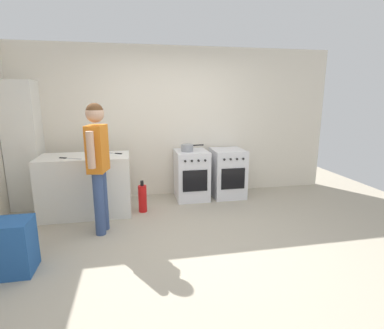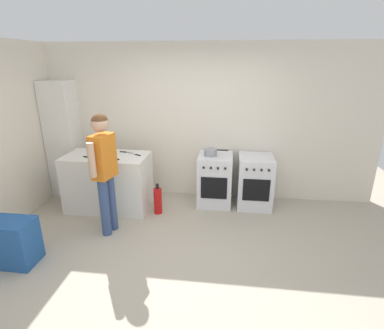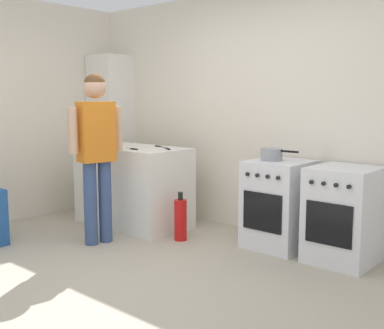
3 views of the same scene
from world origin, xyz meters
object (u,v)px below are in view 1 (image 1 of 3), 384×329
(pot, at_px, (187,148))
(recycling_crate_lower, at_px, (7,260))
(knife_chef, at_px, (114,153))
(knife_bread, at_px, (69,158))
(fire_extinguisher, at_px, (143,198))
(larder_cabinet, at_px, (24,146))
(knife_paring, at_px, (97,157))
(person, at_px, (98,157))
(oven_right, at_px, (228,173))
(oven_left, at_px, (192,175))
(recycling_crate_upper, at_px, (3,235))
(knife_utility, at_px, (104,153))

(pot, bearing_deg, recycling_crate_lower, -139.59)
(knife_chef, bearing_deg, knife_bread, -154.40)
(fire_extinguisher, relative_size, larder_cabinet, 0.25)
(knife_paring, bearing_deg, person, -81.63)
(oven_right, bearing_deg, knife_chef, -172.08)
(oven_left, bearing_deg, recycling_crate_upper, -140.14)
(oven_left, bearing_deg, knife_paring, -159.71)
(knife_paring, xyz_separation_m, person, (0.08, -0.54, 0.11))
(pot, bearing_deg, person, -141.61)
(pot, distance_m, person, 1.72)
(pot, xyz_separation_m, fire_extinguisher, (-0.79, -0.45, -0.69))
(oven_right, bearing_deg, larder_cabinet, 178.23)
(knife_bread, bearing_deg, recycling_crate_lower, -106.93)
(pot, xyz_separation_m, larder_cabinet, (-2.57, 0.13, 0.09))
(knife_chef, height_order, larder_cabinet, larder_cabinet)
(knife_chef, bearing_deg, recycling_crate_lower, -121.52)
(fire_extinguisher, distance_m, recycling_crate_upper, 2.02)
(recycling_crate_upper, bearing_deg, knife_utility, 63.65)
(recycling_crate_lower, bearing_deg, larder_cabinet, 100.41)
(pot, xyz_separation_m, knife_bread, (-1.79, -0.52, -0.01))
(fire_extinguisher, height_order, larder_cabinet, larder_cabinet)
(pot, relative_size, recycling_crate_lower, 0.75)
(pot, xyz_separation_m, knife_chef, (-1.20, -0.24, -0.01))
(knife_bread, height_order, recycling_crate_lower, knife_bread)
(knife_chef, distance_m, knife_utility, 0.17)
(knife_bread, xyz_separation_m, larder_cabinet, (-0.78, 0.65, 0.10))
(oven_right, xyz_separation_m, knife_paring, (-2.16, -0.56, 0.48))
(pot, xyz_separation_m, recycling_crate_lower, (-2.20, -1.87, -0.77))
(oven_left, xyz_separation_m, pot, (-0.08, -0.03, 0.48))
(knife_utility, xyz_separation_m, recycling_crate_lower, (-0.85, -1.72, -0.76))
(fire_extinguisher, height_order, recycling_crate_lower, fire_extinguisher)
(pot, height_order, larder_cabinet, larder_cabinet)
(oven_left, relative_size, pot, 2.18)
(knife_paring, height_order, person, person)
(knife_utility, bearing_deg, oven_right, 5.14)
(fire_extinguisher, bearing_deg, oven_left, 28.78)
(knife_utility, relative_size, recycling_crate_lower, 0.48)
(person, bearing_deg, larder_cabinet, 135.74)
(knife_utility, height_order, knife_bread, same)
(knife_utility, relative_size, knife_bread, 0.76)
(knife_chef, distance_m, knife_bread, 0.66)
(knife_paring, relative_size, person, 0.13)
(oven_left, distance_m, fire_extinguisher, 1.01)
(oven_right, distance_m, larder_cabinet, 3.36)
(fire_extinguisher, bearing_deg, recycling_crate_lower, -134.69)
(knife_bread, height_order, recycling_crate_upper, knife_bread)
(recycling_crate_upper, bearing_deg, oven_right, 32.95)
(pot, relative_size, person, 0.23)
(knife_paring, xyz_separation_m, knife_chef, (0.22, 0.29, -0.00))
(knife_utility, bearing_deg, oven_left, 7.48)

